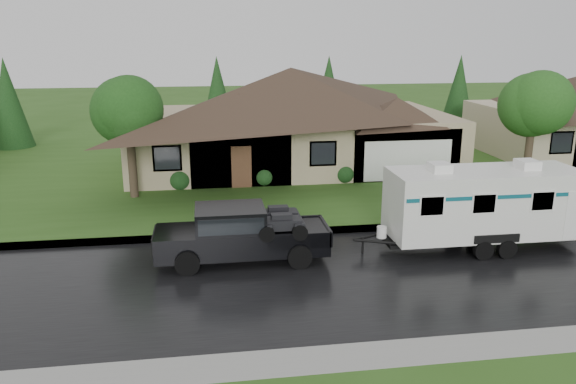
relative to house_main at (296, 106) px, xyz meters
name	(u,v)px	position (x,y,z in m)	size (l,w,h in m)	color
ground	(294,256)	(-2.29, -13.84, -3.59)	(140.00, 140.00, 0.00)	#2E541A
road	(304,279)	(-2.29, -15.84, -3.59)	(140.00, 8.00, 0.01)	black
curb	(285,232)	(-2.29, -11.59, -3.52)	(140.00, 0.50, 0.15)	gray
lawn	(256,162)	(-2.29, 1.16, -3.52)	(140.00, 26.00, 0.15)	#2E541A
house_main	(296,106)	(0.00, 0.00, 0.00)	(19.44, 10.80, 6.90)	tan
tree_left_green	(128,115)	(-8.68, -5.77, 0.43)	(3.37, 3.37, 5.59)	#382B1E
tree_right_green	(534,108)	(11.23, -5.78, 0.37)	(3.32, 3.32, 5.49)	#382B1E
shrub_row	(304,174)	(-0.29, -4.54, -2.94)	(13.60, 1.00, 1.00)	#143814
pickup_truck	(239,232)	(-4.24, -13.99, -2.55)	(5.83, 2.21, 1.94)	black
travel_trailer	(483,202)	(4.56, -13.99, -1.88)	(7.19, 2.52, 3.22)	white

